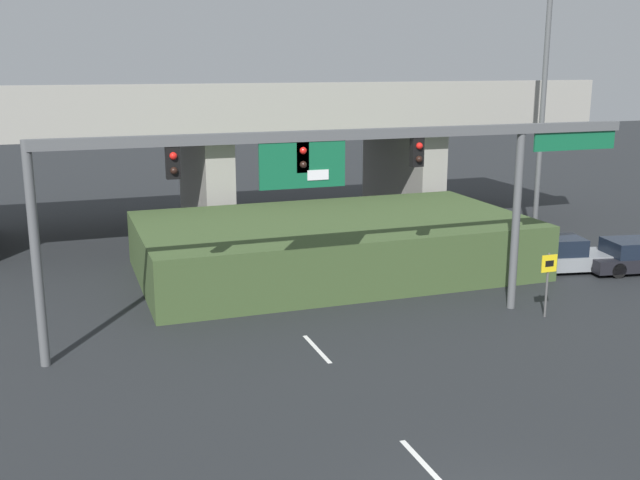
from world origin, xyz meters
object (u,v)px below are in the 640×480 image
Objects in this scene: highway_light_pole_near at (545,67)px; parked_sedan_near_right at (557,256)px; speed_limit_sign at (548,276)px; parked_sedan_mid_right at (637,256)px; signal_gantry at (344,166)px.

highway_light_pole_near reaches higher than parked_sedan_near_right.
speed_limit_sign is 6.27m from parked_sedan_near_right.
signal_gantry is at bearing -161.52° from parked_sedan_mid_right.
speed_limit_sign is at bearing -118.85° from parked_sedan_near_right.
highway_light_pole_near is at bearing 79.00° from parked_sedan_near_right.
speed_limit_sign is at bearing -122.69° from highway_light_pole_near.
highway_light_pole_near is (12.48, 7.27, 2.95)m from signal_gantry.
signal_gantry is at bearing -149.76° from highway_light_pole_near.
speed_limit_sign reaches higher than parked_sedan_near_right.
speed_limit_sign reaches higher than parked_sedan_mid_right.
highway_light_pole_near is at bearing 30.24° from signal_gantry.
highway_light_pole_near reaches higher than parked_sedan_mid_right.
parked_sedan_near_right is (3.97, 4.78, -0.82)m from speed_limit_sign.
parked_sedan_mid_right is (1.72, -4.82, -7.73)m from highway_light_pole_near.
speed_limit_sign is 8.13m from parked_sedan_mid_right.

